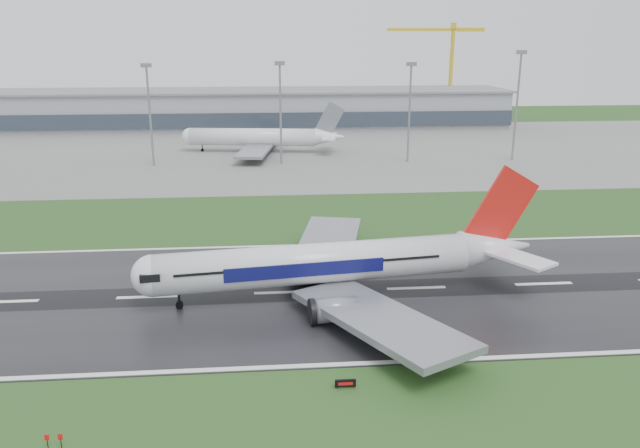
{
  "coord_description": "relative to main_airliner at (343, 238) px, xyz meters",
  "views": [
    {
      "loc": [
        18.1,
        -84.98,
        36.17
      ],
      "look_at": [
        26.36,
        12.0,
        7.0
      ],
      "focal_mm": 34.52,
      "sensor_mm": 36.0,
      "label": 1
    }
  ],
  "objects": [
    {
      "name": "ground",
      "position": [
        -28.56,
        1.47,
        -8.87
      ],
      "size": [
        520.0,
        520.0,
        0.0
      ],
      "primitive_type": "plane",
      "color": "#204318",
      "rests_on": "ground"
    },
    {
      "name": "runway",
      "position": [
        -28.56,
        1.47,
        -8.82
      ],
      "size": [
        400.0,
        45.0,
        0.1
      ],
      "primitive_type": "cube",
      "color": "black",
      "rests_on": "ground"
    },
    {
      "name": "apron",
      "position": [
        -28.56,
        126.47,
        -8.83
      ],
      "size": [
        400.0,
        130.0,
        0.08
      ],
      "primitive_type": "cube",
      "color": "slate",
      "rests_on": "ground"
    },
    {
      "name": "terminal",
      "position": [
        -28.56,
        186.47,
        -1.37
      ],
      "size": [
        240.0,
        36.0,
        15.0
      ],
      "primitive_type": "cube",
      "color": "gray",
      "rests_on": "ground"
    },
    {
      "name": "main_airliner",
      "position": [
        0.0,
        0.0,
        0.0
      ],
      "size": [
        66.1,
        63.65,
        17.53
      ],
      "primitive_type": null,
      "rotation": [
        0.0,
        0.0,
        0.13
      ],
      "color": "silver",
      "rests_on": "runway"
    },
    {
      "name": "parked_airliner",
      "position": [
        -13.23,
        122.23,
        -0.67
      ],
      "size": [
        62.31,
        59.08,
        16.24
      ],
      "primitive_type": null,
      "rotation": [
        0.0,
        0.0,
        -0.15
      ],
      "color": "silver",
      "rests_on": "apron"
    },
    {
      "name": "tower_crane",
      "position": [
        74.36,
        201.47,
        12.97
      ],
      "size": [
        44.26,
        5.07,
        43.68
      ],
      "primitive_type": null,
      "rotation": [
        0.0,
        0.0,
        -0.06
      ],
      "color": "gold",
      "rests_on": "ground"
    },
    {
      "name": "runway_sign",
      "position": [
        -2.74,
        -25.26,
        -8.35
      ],
      "size": [
        2.27,
        0.93,
        1.04
      ],
      "primitive_type": null,
      "rotation": [
        0.0,
        0.0,
        -0.3
      ],
      "color": "black",
      "rests_on": "ground"
    },
    {
      "name": "floodmast_2",
      "position": [
        -44.71,
        101.47,
        5.46
      ],
      "size": [
        0.64,
        0.64,
        28.66
      ],
      "primitive_type": "cylinder",
      "color": "gray",
      "rests_on": "ground"
    },
    {
      "name": "floodmast_3",
      "position": [
        -6.51,
        101.47,
        5.69
      ],
      "size": [
        0.64,
        0.64,
        29.11
      ],
      "primitive_type": "cylinder",
      "color": "gray",
      "rests_on": "ground"
    },
    {
      "name": "floodmast_4",
      "position": [
        32.48,
        101.47,
        5.52
      ],
      "size": [
        0.64,
        0.64,
        28.77
      ],
      "primitive_type": "cylinder",
      "color": "gray",
      "rests_on": "ground"
    },
    {
      "name": "floodmast_5",
      "position": [
        65.87,
        101.47,
        7.19
      ],
      "size": [
        0.64,
        0.64,
        32.11
      ],
      "primitive_type": "cylinder",
      "color": "gray",
      "rests_on": "ground"
    }
  ]
}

